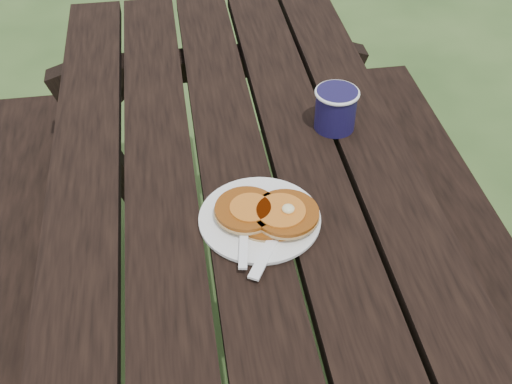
{
  "coord_description": "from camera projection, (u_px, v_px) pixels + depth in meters",
  "views": [
    {
      "loc": [
        -0.11,
        -0.9,
        1.59
      ],
      "look_at": [
        0.02,
        -0.03,
        0.8
      ],
      "focal_mm": 45.0,
      "sensor_mm": 36.0,
      "label": 1
    }
  ],
  "objects": [
    {
      "name": "plate",
      "position": [
        260.0,
        219.0,
        1.19
      ],
      "size": [
        0.26,
        0.26,
        0.01
      ],
      "primitive_type": "cylinder",
      "rotation": [
        0.0,
        0.0,
        0.2
      ],
      "color": "white",
      "rests_on": "picnic_table"
    },
    {
      "name": "pancake_stack",
      "position": [
        267.0,
        213.0,
        1.17
      ],
      "size": [
        0.19,
        0.14,
        0.04
      ],
      "rotation": [
        0.0,
        0.0,
        -0.02
      ],
      "color": "#8A430F",
      "rests_on": "plate"
    },
    {
      "name": "fork",
      "position": [
        244.0,
        245.0,
        1.12
      ],
      "size": [
        0.06,
        0.16,
        0.01
      ],
      "primitive_type": null,
      "rotation": [
        0.0,
        0.0,
        -0.17
      ],
      "color": "white",
      "rests_on": "plate"
    },
    {
      "name": "picnic_table",
      "position": [
        244.0,
        321.0,
        1.49
      ],
      "size": [
        1.36,
        1.8,
        0.75
      ],
      "color": "black",
      "rests_on": "ground"
    },
    {
      "name": "coffee_cup",
      "position": [
        336.0,
        107.0,
        1.38
      ],
      "size": [
        0.1,
        0.1,
        0.09
      ],
      "rotation": [
        0.0,
        0.0,
        0.21
      ],
      "color": "#16123C",
      "rests_on": "picnic_table"
    },
    {
      "name": "knife",
      "position": [
        271.0,
        242.0,
        1.14
      ],
      "size": [
        0.11,
        0.17,
        0.0
      ],
      "primitive_type": "cube",
      "rotation": [
        0.0,
        0.0,
        -0.52
      ],
      "color": "white",
      "rests_on": "plate"
    }
  ]
}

